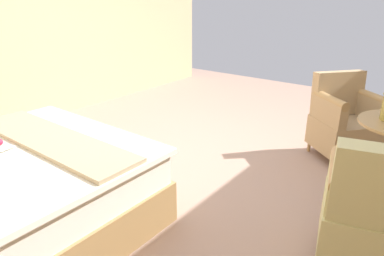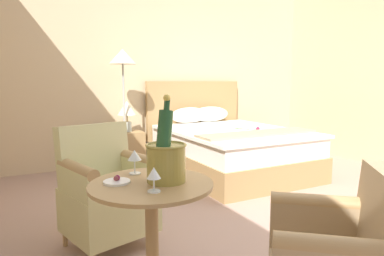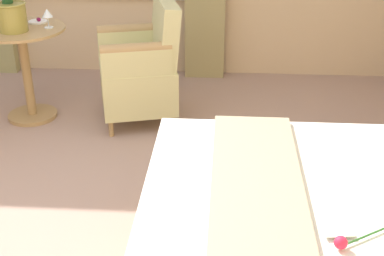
# 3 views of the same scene
# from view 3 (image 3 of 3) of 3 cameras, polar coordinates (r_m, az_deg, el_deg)

# --- Properties ---
(side_table_round) EXTENTS (0.65, 0.65, 0.72)m
(side_table_round) POSITION_cam_3_polar(r_m,az_deg,el_deg) (4.26, -17.36, 6.65)
(side_table_round) COLOR #A78250
(side_table_round) RESTS_ON ground
(champagne_bucket) EXTENTS (0.22, 0.22, 0.46)m
(champagne_bucket) POSITION_cam_3_polar(r_m,az_deg,el_deg) (4.09, -18.73, 11.58)
(champagne_bucket) COLOR olive
(champagne_bucket) RESTS_ON side_table_round
(wine_glass_near_bucket) EXTENTS (0.08, 0.08, 0.14)m
(wine_glass_near_bucket) POSITION_cam_3_polar(r_m,az_deg,el_deg) (4.11, -15.19, 11.66)
(wine_glass_near_bucket) COLOR white
(wine_glass_near_bucket) RESTS_ON side_table_round
(wine_glass_near_edge) EXTENTS (0.07, 0.07, 0.12)m
(wine_glass_near_edge) POSITION_cam_3_polar(r_m,az_deg,el_deg) (4.26, -19.70, 11.30)
(wine_glass_near_edge) COLOR white
(wine_glass_near_edge) RESTS_ON side_table_round
(snack_plate) EXTENTS (0.14, 0.14, 0.04)m
(snack_plate) POSITION_cam_3_polar(r_m,az_deg,el_deg) (4.30, -16.11, 10.89)
(snack_plate) COLOR white
(snack_plate) RESTS_ON side_table_round
(armchair_by_window) EXTENTS (0.71, 0.70, 0.92)m
(armchair_by_window) POSITION_cam_3_polar(r_m,az_deg,el_deg) (4.08, -5.37, 6.26)
(armchair_by_window) COLOR #A78250
(armchair_by_window) RESTS_ON ground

